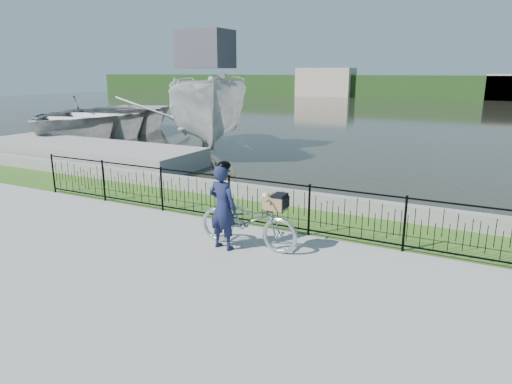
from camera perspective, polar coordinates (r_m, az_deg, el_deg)
The scene contains 12 objects.
ground at distance 9.14m, azimuth -3.01°, elevation -7.49°, with size 120.00×120.00×0.00m, color gray.
grass_strip at distance 11.32m, azimuth 3.63°, elevation -3.02°, with size 60.00×2.00×0.01m, color #39611E.
water at distance 40.66m, azimuth 21.42°, elevation 8.91°, with size 120.00×120.00×0.00m, color black.
quay_wall at distance 12.15m, azimuth 5.55°, elevation -0.85°, with size 60.00×0.30×0.40m, color gray.
fence at distance 10.29m, azimuth 1.44°, elevation -1.52°, with size 14.00×0.06×1.15m, color black, non-canonical shape.
far_treeline at distance 67.45m, azimuth 24.20°, elevation 11.87°, with size 120.00×6.00×3.00m, color #214018.
far_building_left at distance 69.01m, azimuth 8.70°, elevation 13.42°, with size 8.00×4.00×4.00m, color #B19F8E.
dock at distance 19.43m, azimuth -20.67°, elevation 4.63°, with size 10.00×3.00×0.70m, color gray.
bicycle_rig at distance 9.20m, azimuth -0.98°, elevation -3.49°, with size 2.17×0.76×1.22m.
cyclist at distance 9.06m, azimuth -4.19°, elevation -1.76°, with size 0.68×0.49×1.80m.
boat_near at distance 20.87m, azimuth -6.16°, elevation 10.28°, with size 8.02×9.03×5.21m.
boat_far at distance 26.33m, azimuth -19.09°, elevation 8.88°, with size 9.73×12.09×2.22m.
Camera 1 is at (4.30, -7.29, 3.46)m, focal length 32.00 mm.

